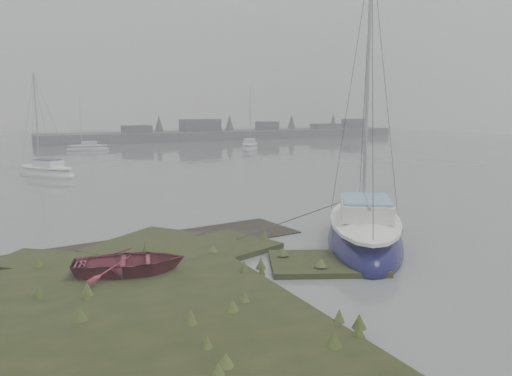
# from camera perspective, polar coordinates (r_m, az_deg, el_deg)

# --- Properties ---
(ground) EXTENTS (160.00, 160.00, 0.00)m
(ground) POSITION_cam_1_polar(r_m,az_deg,el_deg) (44.00, -16.20, 2.29)
(ground) COLOR slate
(ground) RESTS_ON ground
(far_shoreline) EXTENTS (60.00, 8.00, 4.15)m
(far_shoreline) POSITION_cam_1_polar(r_m,az_deg,el_deg) (82.80, -2.17, 6.22)
(far_shoreline) COLOR #4C4F51
(far_shoreline) RESTS_ON ground
(sailboat_main) EXTENTS (6.88, 8.06, 11.35)m
(sailboat_main) POSITION_cam_1_polar(r_m,az_deg,el_deg) (18.69, 12.27, -5.23)
(sailboat_main) COLOR #0E0E3D
(sailboat_main) RESTS_ON ground
(sailboat_white) EXTENTS (4.69, 5.85, 8.10)m
(sailboat_white) POSITION_cam_1_polar(r_m,az_deg,el_deg) (39.65, -22.80, 1.60)
(sailboat_white) COLOR white
(sailboat_white) RESTS_ON ground
(sailboat_far_b) EXTENTS (4.79, 6.13, 8.44)m
(sailboat_far_b) POSITION_cam_1_polar(r_m,az_deg,el_deg) (60.88, -0.73, 4.67)
(sailboat_far_b) COLOR silver
(sailboat_far_b) RESTS_ON ground
(sailboat_far_c) EXTENTS (5.09, 2.30, 6.93)m
(sailboat_far_c) POSITION_cam_1_polar(r_m,az_deg,el_deg) (62.88, -18.67, 4.29)
(sailboat_far_c) COLOR #A0A4A8
(sailboat_far_c) RESTS_ON ground
(dinghy) EXTENTS (3.62, 2.98, 0.65)m
(dinghy) POSITION_cam_1_polar(r_m,az_deg,el_deg) (14.90, -14.23, -8.20)
(dinghy) COLOR maroon
(dinghy) RESTS_ON marsh_bank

